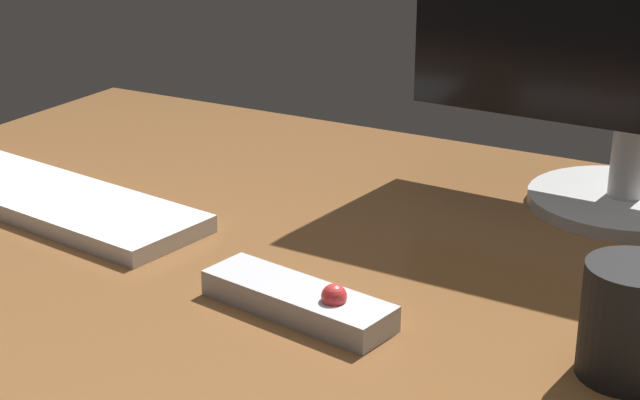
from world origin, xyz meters
TOP-DOWN VIEW (x-y plane):
  - desk at (0.00, 0.00)cm, footprint 140.00×84.00cm
  - keyboard at (-41.94, -3.73)cm, footprint 44.48×17.81cm
  - media_remote at (-2.61, -12.71)cm, footprint 18.98×8.28cm
  - coffee_mug at (25.16, -9.27)cm, footprint 7.94×7.94cm

SIDE VIEW (x-z plane):
  - desk at x=0.00cm, z-range 0.00..2.00cm
  - keyboard at x=-41.94cm, z-range 2.00..3.89cm
  - media_remote at x=-2.61cm, z-range 1.31..5.23cm
  - coffee_mug at x=25.16cm, z-range 2.00..11.35cm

